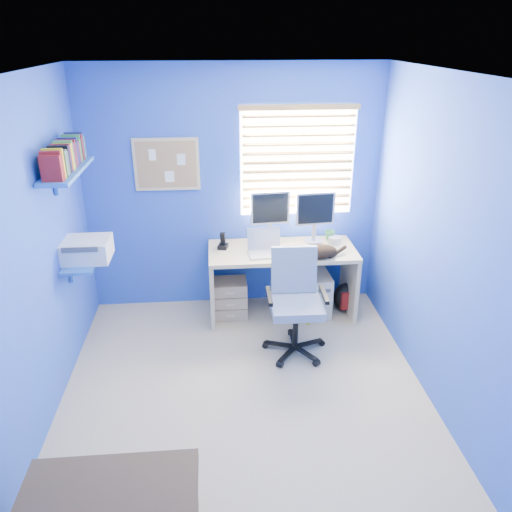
{
  "coord_description": "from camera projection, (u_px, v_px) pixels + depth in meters",
  "views": [
    {
      "loc": [
        -0.19,
        -3.31,
        2.74
      ],
      "look_at": [
        0.15,
        0.65,
        0.95
      ],
      "focal_mm": 35.0,
      "sensor_mm": 36.0,
      "label": 1
    }
  ],
  "objects": [
    {
      "name": "mug",
      "position": [
        330.0,
        236.0,
        5.22
      ],
      "size": [
        0.1,
        0.09,
        0.1
      ],
      "primitive_type": "imported",
      "color": "#398C48",
      "rests_on": "desk"
    },
    {
      "name": "wall_left",
      "position": [
        31.0,
        263.0,
        3.51
      ],
      "size": [
        0.01,
        3.2,
        2.5
      ],
      "primitive_type": "cube",
      "color": "blue",
      "rests_on": "ground"
    },
    {
      "name": "office_chair",
      "position": [
        295.0,
        315.0,
        4.58
      ],
      "size": [
        0.57,
        0.57,
        0.97
      ],
      "color": "black",
      "rests_on": "floor"
    },
    {
      "name": "yellow_book",
      "position": [
        309.0,
        311.0,
        5.13
      ],
      "size": [
        0.03,
        0.17,
        0.24
      ],
      "primitive_type": "cube",
      "color": "yellow",
      "rests_on": "floor"
    },
    {
      "name": "floor",
      "position": [
        245.0,
        393.0,
        4.15
      ],
      "size": [
        3.0,
        3.2,
        0.0
      ],
      "primitive_type": "cube",
      "color": "#C6B288",
      "rests_on": "ground"
    },
    {
      "name": "wall_right",
      "position": [
        442.0,
        249.0,
        3.75
      ],
      "size": [
        0.01,
        3.2,
        2.5
      ],
      "primitive_type": "cube",
      "color": "blue",
      "rests_on": "ground"
    },
    {
      "name": "monitor_right",
      "position": [
        315.0,
        217.0,
        5.09
      ],
      "size": [
        0.41,
        0.16,
        0.54
      ],
      "primitive_type": "cube",
      "rotation": [
        0.0,
        0.0,
        0.09
      ],
      "color": "silver",
      "rests_on": "desk"
    },
    {
      "name": "wall_front",
      "position": [
        266.0,
        405.0,
        2.18
      ],
      "size": [
        3.0,
        0.01,
        2.5
      ],
      "primitive_type": "cube",
      "color": "blue",
      "rests_on": "ground"
    },
    {
      "name": "backpack",
      "position": [
        346.0,
        297.0,
        5.31
      ],
      "size": [
        0.31,
        0.26,
        0.32
      ],
      "primitive_type": "ellipsoid",
      "rotation": [
        0.0,
        0.0,
        0.22
      ],
      "color": "black",
      "rests_on": "floor"
    },
    {
      "name": "desk",
      "position": [
        281.0,
        282.0,
        5.17
      ],
      "size": [
        1.48,
        0.65,
        0.74
      ],
      "primitive_type": "cube",
      "color": "tan",
      "rests_on": "floor"
    },
    {
      "name": "wall_shelves",
      "position": [
        74.0,
        204.0,
        4.13
      ],
      "size": [
        0.42,
        0.9,
        1.05
      ],
      "color": "blue",
      "rests_on": "ground"
    },
    {
      "name": "drawer_boxes",
      "position": [
        230.0,
        298.0,
        5.2
      ],
      "size": [
        0.35,
        0.28,
        0.41
      ],
      "primitive_type": "cube",
      "color": "tan",
      "rests_on": "floor"
    },
    {
      "name": "corkboard",
      "position": [
        167.0,
        164.0,
        4.89
      ],
      "size": [
        0.64,
        0.02,
        0.52
      ],
      "color": "tan",
      "rests_on": "ground"
    },
    {
      "name": "cd_spindle",
      "position": [
        335.0,
        240.0,
        5.15
      ],
      "size": [
        0.13,
        0.13,
        0.07
      ],
      "primitive_type": "cylinder",
      "color": "silver",
      "rests_on": "desk"
    },
    {
      "name": "tower_pc",
      "position": [
        319.0,
        292.0,
        5.28
      ],
      "size": [
        0.21,
        0.45,
        0.45
      ],
      "primitive_type": "cube",
      "rotation": [
        0.0,
        0.0,
        0.04
      ],
      "color": "beige",
      "rests_on": "floor"
    },
    {
      "name": "monitor_left",
      "position": [
        270.0,
        217.0,
        5.1
      ],
      "size": [
        0.41,
        0.15,
        0.54
      ],
      "primitive_type": "cube",
      "rotation": [
        0.0,
        0.0,
        0.09
      ],
      "color": "silver",
      "rests_on": "desk"
    },
    {
      "name": "ceiling",
      "position": [
        241.0,
        74.0,
        3.12
      ],
      "size": [
        3.0,
        3.2,
        0.0
      ],
      "primitive_type": "cube",
      "color": "white",
      "rests_on": "wall_back"
    },
    {
      "name": "cat",
      "position": [
        318.0,
        251.0,
        4.81
      ],
      "size": [
        0.39,
        0.25,
        0.13
      ],
      "primitive_type": "ellipsoid",
      "rotation": [
        0.0,
        0.0,
        0.18
      ],
      "color": "black",
      "rests_on": "desk"
    },
    {
      "name": "phone",
      "position": [
        223.0,
        240.0,
        5.01
      ],
      "size": [
        0.12,
        0.13,
        0.17
      ],
      "primitive_type": "cube",
      "rotation": [
        0.0,
        0.0,
        -0.26
      ],
      "color": "black",
      "rests_on": "desk"
    },
    {
      "name": "wall_back",
      "position": [
        233.0,
        192.0,
        5.08
      ],
      "size": [
        3.0,
        0.01,
        2.5
      ],
      "primitive_type": "cube",
      "color": "blue",
      "rests_on": "ground"
    },
    {
      "name": "window_blinds",
      "position": [
        298.0,
        162.0,
        4.98
      ],
      "size": [
        1.15,
        0.05,
        1.1
      ],
      "color": "white",
      "rests_on": "ground"
    },
    {
      "name": "laptop",
      "position": [
        266.0,
        244.0,
        4.86
      ],
      "size": [
        0.35,
        0.28,
        0.22
      ],
      "primitive_type": "cube",
      "rotation": [
        0.0,
        0.0,
        0.06
      ],
      "color": "silver",
      "rests_on": "desk"
    }
  ]
}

